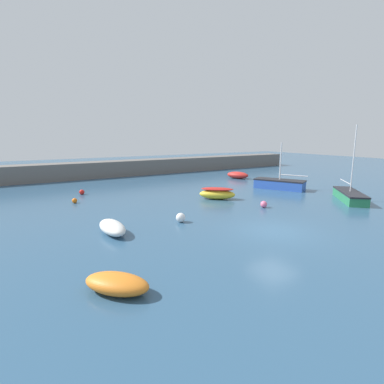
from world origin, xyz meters
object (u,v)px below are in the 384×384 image
Objects in this scene: rowboat_with_red_cover at (217,193)px; open_tender_yellow at (238,175)px; rowboat_blue_near at (112,227)px; mooring_buoy_red at (82,192)px; sailboat_tall_mast at (350,196)px; fishing_dinghy_green at (117,284)px; mooring_buoy_orange at (75,201)px; sailboat_twin_hulled at (279,184)px; mooring_buoy_pink at (264,204)px; mooring_buoy_white at (181,218)px.

open_tender_yellow is (9.28, 8.44, -0.07)m from rowboat_with_red_cover.
rowboat_blue_near is 12.17m from mooring_buoy_red.
sailboat_tall_mast is 1.96× the size of open_tender_yellow.
rowboat_blue_near is at bearing -94.04° from mooring_buoy_red.
fishing_dinghy_green is 6.47× the size of mooring_buoy_orange.
sailboat_twin_hulled is 8.49m from mooring_buoy_pink.
fishing_dinghy_green is 0.51× the size of sailboat_twin_hulled.
open_tender_yellow is 5.36× the size of mooring_buoy_white.
rowboat_with_red_cover reaches higher than rowboat_blue_near.
fishing_dinghy_green is at bearing 83.21° from rowboat_with_red_cover.
open_tender_yellow is (21.17, 18.96, 0.09)m from fishing_dinghy_green.
mooring_buoy_white is (-7.11, -0.09, 0.04)m from mooring_buoy_pink.
open_tender_yellow is (0.42, 14.63, 0.00)m from sailboat_tall_mast.
sailboat_tall_mast is 22.19m from mooring_buoy_orange.
open_tender_yellow is at bearing 40.00° from mooring_buoy_white.
rowboat_with_red_cover is 6.62× the size of mooring_buoy_red.
rowboat_blue_near is (-18.30, -4.92, -0.14)m from sailboat_twin_hulled.
fishing_dinghy_green is 8.60m from mooring_buoy_white.
mooring_buoy_pink is at bearing 88.67° from rowboat_blue_near.
mooring_buoy_red is at bearing 1.51° from rowboat_with_red_cover.
mooring_buoy_white is at bearing -74.45° from mooring_buoy_red.
rowboat_with_red_cover reaches higher than mooring_buoy_orange.
sailboat_twin_hulled is 12.74× the size of mooring_buoy_orange.
sailboat_twin_hulled is 8.81× the size of mooring_buoy_white.
rowboat_with_red_cover is 12.54m from open_tender_yellow.
sailboat_tall_mast is at bearing -29.11° from mooring_buoy_orange.
rowboat_blue_near is at bearing -52.65° from sailboat_tall_mast.
rowboat_blue_near is at bearing 101.03° from open_tender_yellow.
mooring_buoy_red is (-18.17, 14.06, -0.19)m from sailboat_tall_mast.
sailboat_twin_hulled reaches higher than mooring_buoy_red.
mooring_buoy_orange is at bearing 51.87° from sailboat_twin_hulled.
open_tender_yellow is at bearing 121.65° from rowboat_blue_near.
sailboat_tall_mast reaches higher than mooring_buoy_orange.
mooring_buoy_pink is (-7.67, 1.96, -0.17)m from sailboat_tall_mast.
open_tender_yellow is 7.75× the size of mooring_buoy_orange.
open_tender_yellow is 19.85m from mooring_buoy_white.
fishing_dinghy_green reaches higher than mooring_buoy_red.
open_tender_yellow is 6.77× the size of mooring_buoy_red.
sailboat_tall_mast is at bearing 156.21° from open_tender_yellow.
mooring_buoy_white is 12.66m from mooring_buoy_red.
rowboat_with_red_cover reaches higher than mooring_buoy_red.
rowboat_with_red_cover is at bearing 110.17° from open_tender_yellow.
sailboat_twin_hulled is (20.01, 11.17, 0.17)m from fishing_dinghy_green.
sailboat_tall_mast reaches higher than open_tender_yellow.
sailboat_tall_mast is 2.20× the size of rowboat_blue_near.
mooring_buoy_white is at bearing -179.29° from mooring_buoy_pink.
mooring_buoy_orange is (1.36, 15.12, -0.13)m from fishing_dinghy_green.
sailboat_twin_hulled is 10.36× the size of mooring_buoy_pink.
sailboat_tall_mast is at bearing -14.32° from mooring_buoy_pink.
fishing_dinghy_green is at bearing -16.82° from rowboat_blue_near.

